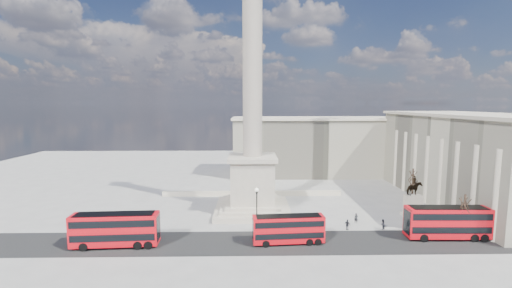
{
  "coord_description": "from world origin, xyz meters",
  "views": [
    {
      "loc": [
        -0.52,
        -58.75,
        20.6
      ],
      "look_at": [
        0.62,
        3.0,
        13.26
      ],
      "focal_mm": 24.0,
      "sensor_mm": 36.0,
      "label": 1
    }
  ],
  "objects_px": {
    "red_bus_c": "(448,222)",
    "victorian_lamp": "(257,206)",
    "red_bus_b": "(289,229)",
    "pedestrian_standing": "(383,224)",
    "nelsons_column": "(252,145)",
    "equestrian_statue": "(413,202)",
    "pedestrian_crossing": "(347,225)",
    "pedestrian_walking": "(356,218)",
    "red_bus_a": "(116,229)"
  },
  "relations": [
    {
      "from": "victorian_lamp",
      "to": "equestrian_statue",
      "type": "distance_m",
      "value": 29.74
    },
    {
      "from": "red_bus_b",
      "to": "pedestrian_standing",
      "type": "xyz_separation_m",
      "value": [
        16.11,
        5.43,
        -1.38
      ]
    },
    {
      "from": "pedestrian_standing",
      "to": "victorian_lamp",
      "type": "bearing_deg",
      "value": -34.03
    },
    {
      "from": "victorian_lamp",
      "to": "red_bus_b",
      "type": "bearing_deg",
      "value": -44.16
    },
    {
      "from": "red_bus_c",
      "to": "pedestrian_standing",
      "type": "height_order",
      "value": "red_bus_c"
    },
    {
      "from": "red_bus_c",
      "to": "equestrian_statue",
      "type": "relative_size",
      "value": 1.63
    },
    {
      "from": "equestrian_statue",
      "to": "pedestrian_walking",
      "type": "relative_size",
      "value": 4.43
    },
    {
      "from": "red_bus_b",
      "to": "pedestrian_walking",
      "type": "xyz_separation_m",
      "value": [
        12.68,
        8.47,
        -1.37
      ]
    },
    {
      "from": "victorian_lamp",
      "to": "pedestrian_standing",
      "type": "height_order",
      "value": "victorian_lamp"
    },
    {
      "from": "red_bus_c",
      "to": "pedestrian_crossing",
      "type": "bearing_deg",
      "value": 165.93
    },
    {
      "from": "equestrian_statue",
      "to": "victorian_lamp",
      "type": "bearing_deg",
      "value": -165.79
    },
    {
      "from": "nelsons_column",
      "to": "pedestrian_crossing",
      "type": "relative_size",
      "value": 27.94
    },
    {
      "from": "pedestrian_standing",
      "to": "pedestrian_crossing",
      "type": "xyz_separation_m",
      "value": [
        -5.89,
        -0.24,
        0.04
      ]
    },
    {
      "from": "red_bus_c",
      "to": "pedestrian_walking",
      "type": "xyz_separation_m",
      "value": [
        -11.76,
        7.16,
        -1.77
      ]
    },
    {
      "from": "nelsons_column",
      "to": "pedestrian_crossing",
      "type": "height_order",
      "value": "nelsons_column"
    },
    {
      "from": "victorian_lamp",
      "to": "equestrian_statue",
      "type": "bearing_deg",
      "value": 14.21
    },
    {
      "from": "red_bus_b",
      "to": "red_bus_c",
      "type": "xyz_separation_m",
      "value": [
        24.43,
        1.31,
        0.4
      ]
    },
    {
      "from": "red_bus_b",
      "to": "victorian_lamp",
      "type": "height_order",
      "value": "victorian_lamp"
    },
    {
      "from": "red_bus_c",
      "to": "victorian_lamp",
      "type": "distance_m",
      "value": 29.29
    },
    {
      "from": "red_bus_c",
      "to": "pedestrian_walking",
      "type": "height_order",
      "value": "red_bus_c"
    },
    {
      "from": "pedestrian_standing",
      "to": "pedestrian_crossing",
      "type": "height_order",
      "value": "pedestrian_crossing"
    },
    {
      "from": "pedestrian_standing",
      "to": "red_bus_c",
      "type": "bearing_deg",
      "value": 117.07
    },
    {
      "from": "victorian_lamp",
      "to": "pedestrian_crossing",
      "type": "height_order",
      "value": "victorian_lamp"
    },
    {
      "from": "pedestrian_walking",
      "to": "pedestrian_crossing",
      "type": "bearing_deg",
      "value": -116.48
    },
    {
      "from": "pedestrian_standing",
      "to": "equestrian_statue",
      "type": "bearing_deg",
      "value": -178.25
    },
    {
      "from": "red_bus_b",
      "to": "red_bus_c",
      "type": "distance_m",
      "value": 24.47
    },
    {
      "from": "victorian_lamp",
      "to": "equestrian_statue",
      "type": "xyz_separation_m",
      "value": [
        28.78,
        7.29,
        -1.69
      ]
    },
    {
      "from": "victorian_lamp",
      "to": "pedestrian_standing",
      "type": "distance_m",
      "value": 21.05
    },
    {
      "from": "victorian_lamp",
      "to": "pedestrian_crossing",
      "type": "relative_size",
      "value": 4.1
    },
    {
      "from": "pedestrian_walking",
      "to": "pedestrian_standing",
      "type": "xyz_separation_m",
      "value": [
        3.44,
        -3.04,
        -0.01
      ]
    },
    {
      "from": "victorian_lamp",
      "to": "pedestrian_standing",
      "type": "bearing_deg",
      "value": 2.57
    },
    {
      "from": "nelsons_column",
      "to": "pedestrian_walking",
      "type": "xyz_separation_m",
      "value": [
        17.89,
        -6.87,
        -12.06
      ]
    },
    {
      "from": "pedestrian_walking",
      "to": "pedestrian_crossing",
      "type": "xyz_separation_m",
      "value": [
        -2.45,
        -3.28,
        0.03
      ]
    },
    {
      "from": "red_bus_b",
      "to": "pedestrian_crossing",
      "type": "height_order",
      "value": "red_bus_b"
    },
    {
      "from": "red_bus_c",
      "to": "pedestrian_standing",
      "type": "distance_m",
      "value": 9.45
    },
    {
      "from": "red_bus_a",
      "to": "pedestrian_crossing",
      "type": "bearing_deg",
      "value": 6.22
    },
    {
      "from": "pedestrian_walking",
      "to": "pedestrian_crossing",
      "type": "distance_m",
      "value": 4.1
    },
    {
      "from": "victorian_lamp",
      "to": "equestrian_statue",
      "type": "height_order",
      "value": "equestrian_statue"
    },
    {
      "from": "red_bus_b",
      "to": "pedestrian_standing",
      "type": "distance_m",
      "value": 17.06
    },
    {
      "from": "red_bus_a",
      "to": "pedestrian_walking",
      "type": "bearing_deg",
      "value": 10.41
    },
    {
      "from": "nelsons_column",
      "to": "victorian_lamp",
      "type": "distance_m",
      "value": 13.86
    },
    {
      "from": "red_bus_c",
      "to": "red_bus_a",
      "type": "bearing_deg",
      "value": -176.51
    },
    {
      "from": "red_bus_b",
      "to": "victorian_lamp",
      "type": "xyz_separation_m",
      "value": [
        -4.63,
        4.5,
        2.07
      ]
    },
    {
      "from": "nelsons_column",
      "to": "red_bus_a",
      "type": "distance_m",
      "value": 27.5
    },
    {
      "from": "nelsons_column",
      "to": "red_bus_c",
      "type": "relative_size",
      "value": 4.02
    },
    {
      "from": "red_bus_a",
      "to": "victorian_lamp",
      "type": "distance_m",
      "value": 21.12
    },
    {
      "from": "red_bus_c",
      "to": "victorian_lamp",
      "type": "bearing_deg",
      "value": 174.93
    },
    {
      "from": "pedestrian_walking",
      "to": "pedestrian_standing",
      "type": "distance_m",
      "value": 4.59
    },
    {
      "from": "nelsons_column",
      "to": "equestrian_statue",
      "type": "height_order",
      "value": "nelsons_column"
    },
    {
      "from": "pedestrian_walking",
      "to": "equestrian_statue",
      "type": "bearing_deg",
      "value": 26.41
    }
  ]
}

